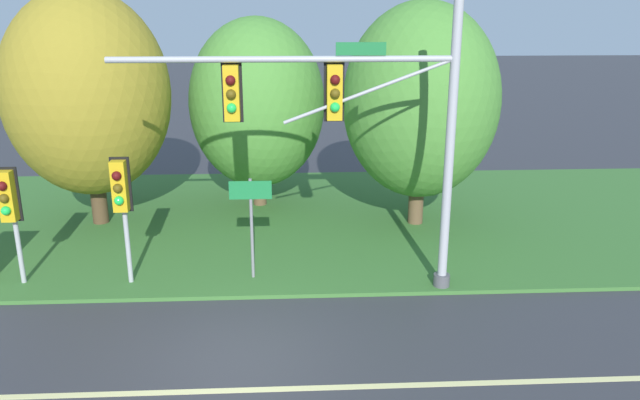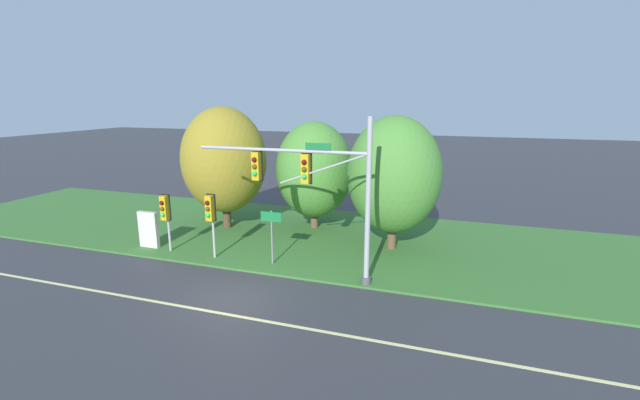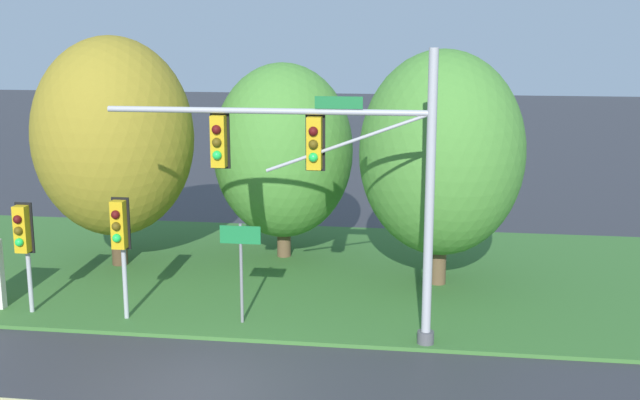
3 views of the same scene
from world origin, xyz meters
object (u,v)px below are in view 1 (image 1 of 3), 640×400
tree_left_of_mast (257,104)px  traffic_signal_mast (358,118)px  pedestrian_signal_further_along (121,194)px  pedestrian_signal_near_kerb (9,203)px  tree_nearest_road (87,94)px  route_sign_post (251,211)px  tree_behind_signpost (421,101)px

tree_left_of_mast → traffic_signal_mast: bearing=-69.5°
pedestrian_signal_further_along → tree_left_of_mast: (2.97, 6.47, 1.17)m
traffic_signal_mast → pedestrian_signal_near_kerb: (-8.23, 0.56, -2.04)m
traffic_signal_mast → tree_left_of_mast: traffic_signal_mast is taller
traffic_signal_mast → tree_left_of_mast: bearing=110.5°
pedestrian_signal_near_kerb → tree_nearest_road: bearing=82.4°
tree_nearest_road → tree_left_of_mast: tree_nearest_road is taller
route_sign_post → tree_nearest_road: tree_nearest_road is taller
traffic_signal_mast → pedestrian_signal_further_along: traffic_signal_mast is taller
pedestrian_signal_near_kerb → tree_nearest_road: tree_nearest_road is taller
route_sign_post → tree_behind_signpost: size_ratio=0.38×
tree_nearest_road → tree_behind_signpost: tree_nearest_road is taller
pedestrian_signal_near_kerb → pedestrian_signal_further_along: size_ratio=0.93×
route_sign_post → pedestrian_signal_near_kerb: bearing=-178.1°
traffic_signal_mast → pedestrian_signal_further_along: bearing=175.2°
pedestrian_signal_near_kerb → traffic_signal_mast: bearing=-3.9°
traffic_signal_mast → tree_left_of_mast: (-2.60, 6.94, -0.67)m
traffic_signal_mast → route_sign_post: (-2.52, 0.75, -2.41)m
traffic_signal_mast → tree_nearest_road: size_ratio=1.09×
traffic_signal_mast → pedestrian_signal_near_kerb: size_ratio=2.63×
pedestrian_signal_further_along → tree_left_of_mast: bearing=65.4°
pedestrian_signal_near_kerb → pedestrian_signal_further_along: 2.67m
traffic_signal_mast → tree_left_of_mast: size_ratio=1.24×
route_sign_post → tree_nearest_road: 7.18m
traffic_signal_mast → tree_behind_signpost: bearing=62.8°
pedestrian_signal_further_along → route_sign_post: bearing=5.3°
pedestrian_signal_further_along → pedestrian_signal_near_kerb: bearing=178.0°
route_sign_post → tree_left_of_mast: tree_left_of_mast is taller
tree_nearest_road → traffic_signal_mast: bearing=-34.7°
pedestrian_signal_near_kerb → tree_nearest_road: (0.63, 4.71, 1.94)m
traffic_signal_mast → tree_behind_signpost: traffic_signal_mast is taller
tree_nearest_road → route_sign_post: bearing=-41.7°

